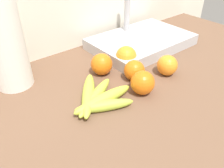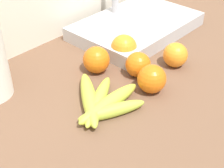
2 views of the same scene
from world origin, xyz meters
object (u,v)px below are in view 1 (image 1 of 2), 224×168
orange_back_right (134,71)px  orange_center (126,57)px  orange_right (143,83)px  banana_bunch (97,98)px  orange_back_left (167,65)px  paper_towel_roll (5,44)px  sink_basin (141,41)px  orange_far_right (102,64)px

orange_back_right → orange_center: size_ratio=0.90×
orange_center → orange_right: size_ratio=1.04×
banana_bunch → orange_back_left: (0.29, -0.02, 0.02)m
banana_bunch → orange_right: size_ratio=2.91×
banana_bunch → paper_towel_roll: 0.32m
orange_back_right → sink_basin: size_ratio=0.17×
banana_bunch → paper_towel_roll: paper_towel_roll is taller
orange_far_right → sink_basin: 0.28m
orange_back_right → orange_right: size_ratio=0.93×
banana_bunch → orange_center: (0.22, 0.11, 0.02)m
paper_towel_roll → sink_basin: size_ratio=0.75×
banana_bunch → orange_right: (0.14, -0.05, 0.02)m
orange_back_left → orange_back_right: bearing=157.5°
banana_bunch → orange_back_right: orange_back_right is taller
orange_center → orange_far_right: orange_center is taller
banana_bunch → sink_basin: sink_basin is taller
orange_back_left → orange_center: bearing=118.3°
banana_bunch → orange_back_right: size_ratio=3.11×
paper_towel_roll → sink_basin: 0.55m
orange_center → orange_right: (-0.07, -0.16, -0.00)m
orange_back_left → orange_right: bearing=-170.3°
orange_center → orange_back_left: 0.15m
sink_basin → orange_center: bearing=-152.1°
orange_back_right → sink_basin: bearing=40.2°
orange_far_right → banana_bunch: bearing=-131.7°
orange_center → sink_basin: (0.17, 0.09, -0.01)m
banana_bunch → orange_back_left: 0.29m
banana_bunch → orange_right: orange_right is taller
orange_back_left → paper_towel_roll: 0.53m
orange_back_right → orange_back_left: orange_back_left is taller
orange_center → sink_basin: sink_basin is taller
orange_right → orange_back_left: bearing=9.7°
orange_back_left → orange_right: orange_right is taller
orange_back_right → orange_far_right: 0.12m
orange_back_right → sink_basin: (0.21, 0.18, -0.01)m
orange_back_right → paper_towel_roll: size_ratio=0.22×
orange_right → sink_basin: bearing=45.8°
orange_back_right → orange_center: bearing=64.8°
paper_towel_roll → orange_center: bearing=-21.1°
orange_center → paper_towel_roll: size_ratio=0.25×
orange_back_right → banana_bunch: bearing=-171.8°
sink_basin → orange_back_left: bearing=-112.8°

